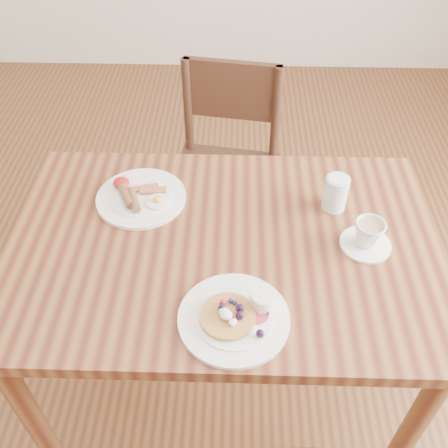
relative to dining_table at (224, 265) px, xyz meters
name	(u,v)px	position (x,y,z in m)	size (l,w,h in m)	color
ground	(224,376)	(0.00, 0.00, -0.65)	(5.00, 5.00, 0.00)	#4F2D16
dining_table	(224,265)	(0.00, 0.00, 0.00)	(1.20, 0.80, 0.75)	brown
chair_far	(226,165)	(-0.01, 0.67, -0.16)	(0.48, 0.48, 0.88)	#402117
pancake_plate	(236,316)	(0.04, -0.25, 0.11)	(0.27, 0.27, 0.06)	white
breakfast_plate	(140,197)	(-0.26, 0.17, 0.11)	(0.27, 0.27, 0.04)	white
teacup_saucer	(368,236)	(0.39, 0.00, 0.14)	(0.14, 0.14, 0.08)	white
water_glass	(336,193)	(0.32, 0.15, 0.15)	(0.07, 0.07, 0.11)	silver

